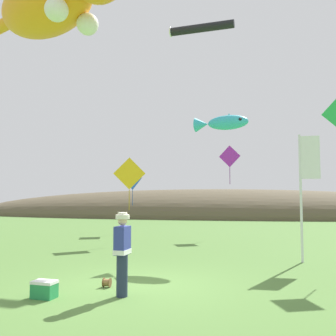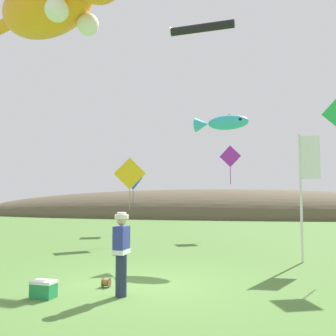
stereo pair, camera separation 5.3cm
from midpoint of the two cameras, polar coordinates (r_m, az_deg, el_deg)
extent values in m
plane|color=#517A38|center=(9.27, -4.83, -17.53)|extent=(120.00, 120.00, 0.00)
ellipsoid|color=brown|center=(38.70, 6.91, -7.31)|extent=(53.98, 13.13, 5.53)
cylinder|color=#232D47|center=(8.33, -7.21, -15.94)|extent=(0.24, 0.24, 0.88)
cube|color=navy|center=(8.21, -7.16, -10.88)|extent=(0.28, 0.42, 0.60)
cube|color=white|center=(8.24, -7.17, -12.53)|extent=(0.30, 0.45, 0.10)
sphere|color=beige|center=(8.17, -7.13, -8.02)|extent=(0.20, 0.20, 0.20)
cylinder|color=silver|center=(8.17, -7.13, -7.39)|extent=(0.30, 0.30, 0.09)
cylinder|color=silver|center=(8.17, -7.12, -6.97)|extent=(0.20, 0.20, 0.07)
cylinder|color=olive|center=(9.24, -9.47, -16.83)|extent=(0.16, 0.16, 0.16)
cylinder|color=brown|center=(9.26, -9.95, -16.79)|extent=(0.02, 0.22, 0.22)
cylinder|color=brown|center=(9.21, -8.98, -16.88)|extent=(0.02, 0.22, 0.22)
cube|color=#268C4C|center=(8.62, -18.51, -17.33)|extent=(0.51, 0.37, 0.30)
cube|color=white|center=(8.58, -18.48, -16.16)|extent=(0.52, 0.38, 0.06)
cylinder|color=silver|center=(12.85, 19.49, -4.30)|extent=(0.08, 0.08, 4.12)
cube|color=white|center=(12.96, 20.75, 1.54)|extent=(0.60, 0.03, 1.40)
ellipsoid|color=orange|center=(18.81, -18.21, 22.44)|extent=(6.12, 5.01, 2.58)
ellipsoid|color=white|center=(18.42, -17.76, 21.43)|extent=(3.85, 3.00, 1.42)
sphere|color=white|center=(17.39, -12.25, 20.63)|extent=(0.93, 0.93, 0.93)
sphere|color=white|center=(16.53, -16.73, 22.10)|extent=(0.93, 0.93, 0.93)
ellipsoid|color=#33B2CC|center=(14.17, 9.00, 6.86)|extent=(1.62, 0.90, 0.54)
cone|color=#33B2CC|center=(14.44, 5.06, 6.61)|extent=(0.60, 0.64, 0.54)
cone|color=#33B2CC|center=(14.20, 9.17, 7.78)|extent=(0.30, 0.30, 0.25)
sphere|color=black|center=(13.88, 10.82, 7.30)|extent=(0.13, 0.13, 0.13)
cylinder|color=black|center=(17.45, 5.06, 20.48)|extent=(2.84, 0.70, 0.36)
torus|color=white|center=(17.78, 0.34, 19.99)|extent=(0.11, 0.44, 0.44)
cube|color=purple|center=(20.11, 9.30, 1.77)|extent=(1.13, 0.31, 1.17)
cylinder|color=black|center=(20.12, 9.30, 1.77)|extent=(0.76, 0.22, 0.02)
cube|color=#6B1A7C|center=(20.03, 9.33, -1.17)|extent=(0.03, 0.02, 0.90)
cube|color=blue|center=(21.57, -5.49, -1.52)|extent=(1.26, 0.56, 1.37)
cylinder|color=black|center=(21.58, -5.48, -1.52)|extent=(0.85, 0.38, 0.02)
cube|color=#1A3E97|center=(21.55, -5.51, -4.53)|extent=(0.03, 0.02, 0.90)
cube|color=yellow|center=(16.77, -6.00, -0.84)|extent=(1.40, 0.36, 1.43)
cylinder|color=black|center=(16.78, -5.98, -0.84)|extent=(0.94, 0.24, 0.02)
cube|color=#A98511|center=(16.74, -6.03, -4.83)|extent=(0.03, 0.01, 0.90)
camera|label=1|loc=(0.03, -90.12, 0.01)|focal=40.00mm
camera|label=2|loc=(0.03, 89.88, -0.01)|focal=40.00mm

